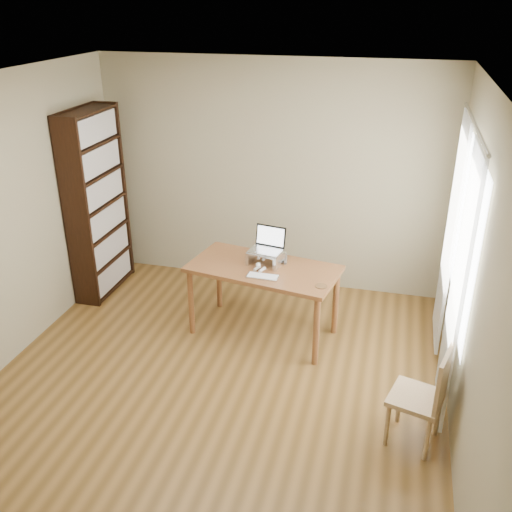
{
  "coord_description": "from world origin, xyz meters",
  "views": [
    {
      "loc": [
        1.39,
        -3.83,
        3.19
      ],
      "look_at": [
        0.14,
        1.03,
        0.87
      ],
      "focal_mm": 40.0,
      "sensor_mm": 36.0,
      "label": 1
    }
  ],
  "objects": [
    {
      "name": "room",
      "position": [
        0.03,
        0.01,
        1.3
      ],
      "size": [
        4.04,
        4.54,
        2.64
      ],
      "color": "#573B16",
      "rests_on": "ground"
    },
    {
      "name": "bookshelf",
      "position": [
        -1.83,
        1.55,
        1.05
      ],
      "size": [
        0.3,
        0.9,
        2.1
      ],
      "color": "black",
      "rests_on": "ground"
    },
    {
      "name": "curtains",
      "position": [
        1.92,
        0.8,
        1.17
      ],
      "size": [
        0.03,
        1.9,
        2.25
      ],
      "color": "silver",
      "rests_on": "ground"
    },
    {
      "name": "desk",
      "position": [
        0.21,
        1.05,
        0.66
      ],
      "size": [
        1.55,
        0.96,
        0.75
      ],
      "rotation": [
        0.0,
        0.0,
        -0.17
      ],
      "color": "brown",
      "rests_on": "ground"
    },
    {
      "name": "laptop_stand",
      "position": [
        0.21,
        1.13,
        0.83
      ],
      "size": [
        0.32,
        0.25,
        0.13
      ],
      "rotation": [
        0.0,
        0.0,
        -0.17
      ],
      "color": "silver",
      "rests_on": "desk"
    },
    {
      "name": "laptop",
      "position": [
        0.21,
        1.18,
        0.94
      ],
      "size": [
        0.35,
        0.31,
        0.22
      ],
      "rotation": [
        0.0,
        0.0,
        -0.17
      ],
      "color": "silver",
      "rests_on": "laptop_stand"
    },
    {
      "name": "keyboard",
      "position": [
        0.25,
        0.83,
        0.76
      ],
      "size": [
        0.3,
        0.13,
        0.02
      ],
      "rotation": [
        0.0,
        0.0,
        -0.02
      ],
      "color": "silver",
      "rests_on": "desk"
    },
    {
      "name": "coaster",
      "position": [
        0.82,
        0.79,
        0.75
      ],
      "size": [
        0.11,
        0.11,
        0.01
      ],
      "primitive_type": "cylinder",
      "color": "brown",
      "rests_on": "desk"
    },
    {
      "name": "cat",
      "position": [
        0.24,
        1.16,
        0.81
      ],
      "size": [
        0.24,
        0.48,
        0.15
      ],
      "rotation": [
        0.0,
        0.0,
        -0.35
      ],
      "color": "#433E35",
      "rests_on": "desk"
    },
    {
      "name": "chair",
      "position": [
        1.77,
        -0.18,
        0.46
      ],
      "size": [
        0.47,
        0.47,
        0.86
      ],
      "rotation": [
        0.0,
        0.0,
        -0.27
      ],
      "color": "tan",
      "rests_on": "ground"
    }
  ]
}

